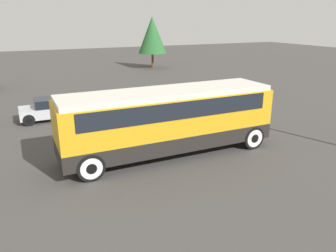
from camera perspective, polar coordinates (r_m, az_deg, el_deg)
The scene contains 5 objects.
ground_plane at distance 15.53m, azimuth 0.00°, elevation -4.85°, with size 120.00×120.00×0.00m, color #423F3D.
tour_bus at distance 14.94m, azimuth 0.33°, elevation 1.78°, with size 9.90×2.63×3.07m.
parked_car_near at distance 20.49m, azimuth -0.07°, elevation 2.89°, with size 4.35×1.83×1.36m.
parked_car_mid at distance 21.91m, azimuth -18.67°, elevation 2.99°, with size 4.64×1.84×1.38m.
tree_left at distance 42.92m, azimuth -2.76°, elevation 15.55°, with size 3.58×3.58×6.41m.
Camera 1 is at (-6.10, -12.93, 6.06)m, focal length 35.00 mm.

